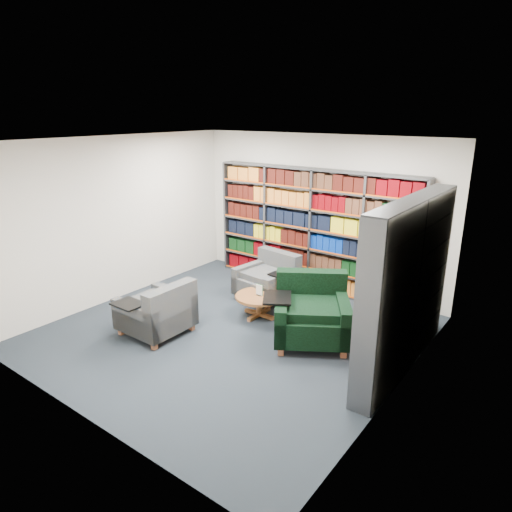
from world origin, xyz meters
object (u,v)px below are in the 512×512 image
Objects in this scene: chair_teal_front at (159,314)px; chair_teal_left at (270,280)px; coffee_table at (259,299)px; chair_green_right at (311,314)px.

chair_teal_left is at bearing 76.67° from chair_teal_front.
chair_green_right is at bearing -8.09° from coffee_table.
chair_teal_left reaches higher than coffee_table.
chair_green_right is 1.35× the size of chair_teal_front.
chair_teal_front is (-0.50, -2.12, 0.01)m from chair_teal_left.
chair_green_right is at bearing -33.45° from chair_teal_left.
chair_green_right is (1.35, -0.89, 0.05)m from chair_teal_left.
chair_teal_left is at bearing 112.76° from coffee_table.
chair_teal_front reaches higher than coffee_table.
coffee_table is (0.82, 1.38, -0.04)m from chair_teal_front.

